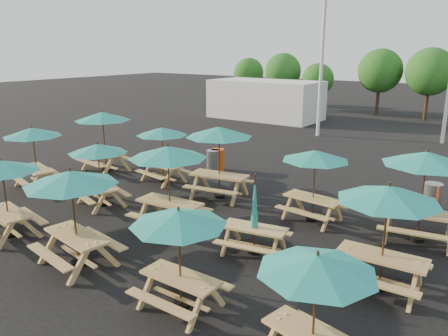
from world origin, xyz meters
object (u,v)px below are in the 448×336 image
Objects in this scene: picnic_unit_6 at (71,183)px; picnic_unit_1 at (33,136)px; waste_bin_1 at (213,161)px; picnic_unit_8 at (219,136)px; waste_bin_0 at (218,160)px; picnic_unit_5 at (162,134)px; picnic_unit_9 at (179,224)px; picnic_unit_13 at (388,200)px; picnic_unit_4 at (98,152)px; picnic_unit_14 at (426,164)px; waste_bin_2 at (432,197)px; picnic_unit_12 at (317,271)px; picnic_unit_3 at (2,170)px; picnic_unit_10 at (254,221)px; picnic_unit_2 at (103,120)px; picnic_unit_11 at (315,159)px; picnic_unit_7 at (168,157)px.

picnic_unit_1 is at bearing 163.60° from picnic_unit_6.
picnic_unit_1 is 7.10m from waste_bin_1.
picnic_unit_8 is 4.01m from waste_bin_0.
picnic_unit_5 is at bearing 59.32° from picnic_unit_1.
picnic_unit_9 is 0.89× the size of picnic_unit_13.
picnic_unit_14 is (9.25, 3.16, 0.35)m from picnic_unit_4.
picnic_unit_4 is 10.90m from waste_bin_2.
picnic_unit_13 reaches higher than waste_bin_0.
picnic_unit_9 is 9.45m from waste_bin_2.
waste_bin_0 is (-8.45, 8.93, -1.35)m from picnic_unit_12.
picnic_unit_6 is at bearing -145.28° from picnic_unit_14.
picnic_unit_3 is at bearing -26.83° from picnic_unit_1.
waste_bin_0 is at bearing 101.15° from picnic_unit_4.
picnic_unit_1 reaches higher than waste_bin_0.
picnic_unit_3 is 1.01× the size of picnic_unit_5.
picnic_unit_13 reaches higher than picnic_unit_1.
waste_bin_1 is (0.67, 2.36, -1.44)m from picnic_unit_5.
picnic_unit_14 is (3.25, 3.21, 1.31)m from picnic_unit_10.
picnic_unit_14 is at bearing -8.39° from picnic_unit_8.
picnic_unit_2 is 2.83× the size of waste_bin_1.
picnic_unit_11 is 3.99m from picnic_unit_13.
picnic_unit_11 is 1.00× the size of picnic_unit_12.
picnic_unit_6 is 1.03× the size of picnic_unit_13.
picnic_unit_2 is 1.05× the size of picnic_unit_7.
picnic_unit_11 is at bearing 176.16° from picnic_unit_14.
picnic_unit_14 is at bearing 62.75° from picnic_unit_9.
picnic_unit_1 reaches higher than picnic_unit_4.
waste_bin_2 is at bearing 40.10° from picnic_unit_1.
picnic_unit_7 is 5.98m from picnic_unit_13.
picnic_unit_14 is (9.33, 6.29, 0.27)m from picnic_unit_3.
picnic_unit_13 is at bearing -89.33° from waste_bin_2.
waste_bin_2 is at bearing 54.15° from picnic_unit_3.
picnic_unit_5 reaches higher than picnic_unit_10.
picnic_unit_1 reaches higher than picnic_unit_9.
picnic_unit_6 is 1.16× the size of picnic_unit_10.
waste_bin_0 is at bearing 45.13° from picnic_unit_2.
picnic_unit_1 is 12.83m from picnic_unit_12.
picnic_unit_13 is at bearing 98.94° from picnic_unit_12.
waste_bin_2 is at bearing 49.44° from picnic_unit_4.
picnic_unit_11 is at bearing 7.23° from picnic_unit_5.
picnic_unit_12 is at bearing 1.03° from picnic_unit_1.
picnic_unit_8 reaches higher than picnic_unit_5.
picnic_unit_12 is 0.85× the size of picnic_unit_14.
waste_bin_2 is at bearing 88.00° from picnic_unit_13.
picnic_unit_2 is 12.72m from picnic_unit_13.
waste_bin_0 is (-5.55, 8.80, -1.37)m from picnic_unit_9.
picnic_unit_1 is at bearing -86.36° from picnic_unit_2.
picnic_unit_14 is 2.85× the size of waste_bin_0.
waste_bin_2 is at bearing 101.01° from picnic_unit_12.
picnic_unit_14 is at bearing 23.40° from picnic_unit_7.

